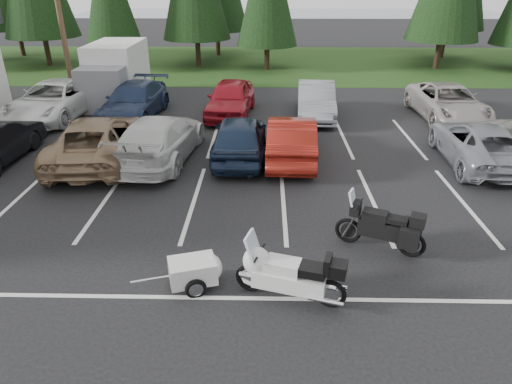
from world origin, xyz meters
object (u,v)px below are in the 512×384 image
object	(u,v)px
car_far_2	(230,98)
car_near_2	(98,139)
utility_pole	(58,7)
car_far_3	(316,101)
car_far_0	(55,100)
car_near_4	(240,137)
touring_motorcycle	(290,270)
car_far_4	(448,102)
car_far_1	(134,101)
adventure_motorcycle	(381,223)
car_near_5	(292,138)
car_near_6	(479,143)
box_truck	(113,74)
car_near_3	(160,138)
cargo_trailer	(193,273)

from	to	relation	value
car_far_2	car_near_2	bearing A→B (deg)	-121.26
utility_pole	car_far_3	xyz separation A→B (m)	(12.30, -2.06, -3.91)
car_far_0	car_far_2	bearing A→B (deg)	9.14
car_near_4	touring_motorcycle	bearing A→B (deg)	100.85
car_far_4	car_far_2	bearing A→B (deg)	176.49
car_far_1	adventure_motorcycle	bearing A→B (deg)	-46.30
touring_motorcycle	adventure_motorcycle	xyz separation A→B (m)	(2.30, 1.96, 0.02)
car_far_1	car_far_2	bearing A→B (deg)	10.70
car_far_1	utility_pole	bearing A→B (deg)	153.20
car_near_5	car_far_3	size ratio (longest dim) A/B	1.00
utility_pole	car_far_3	bearing A→B (deg)	-9.49
car_near_6	car_far_3	xyz separation A→B (m)	(-5.27, 5.62, 0.06)
car_near_5	car_far_0	size ratio (longest dim) A/B	0.80
box_truck	car_far_3	world-z (taller)	box_truck
car_near_4	car_far_2	world-z (taller)	car_far_2
car_far_1	box_truck	bearing A→B (deg)	127.17
car_near_4	car_far_3	world-z (taller)	car_near_4
car_near_5	touring_motorcycle	bearing A→B (deg)	89.60
car_far_3	touring_motorcycle	bearing A→B (deg)	-94.43
car_near_3	car_far_4	xyz separation A→B (m)	(12.28, 5.45, -0.05)
car_near_6	car_far_0	size ratio (longest dim) A/B	0.88
box_truck	car_far_0	world-z (taller)	box_truck
car_far_0	touring_motorcycle	bearing A→B (deg)	-45.92
car_far_2	touring_motorcycle	bearing A→B (deg)	-75.66
car_near_2	car_far_0	bearing A→B (deg)	-59.48
box_truck	car_far_0	xyz separation A→B (m)	(-1.93, -2.90, -0.62)
box_truck	car_far_2	distance (m)	6.74
car_far_1	car_far_2	world-z (taller)	car_far_2
car_near_2	car_far_0	world-z (taller)	car_far_0
car_near_5	car_far_1	distance (m)	8.74
car_near_4	car_far_0	size ratio (longest dim) A/B	0.79
car_near_5	car_far_4	size ratio (longest dim) A/B	0.87
adventure_motorcycle	car_far_3	bearing A→B (deg)	116.52
box_truck	cargo_trailer	bearing A→B (deg)	-67.73
car_near_2	car_far_2	world-z (taller)	car_far_2
cargo_trailer	car_near_4	bearing A→B (deg)	68.55
car_far_0	car_far_2	distance (m)	8.21
box_truck	car_far_1	bearing A→B (deg)	-57.76
box_truck	touring_motorcycle	xyz separation A→B (m)	(8.47, -15.98, -0.72)
cargo_trailer	car_far_0	bearing A→B (deg)	106.35
car_near_6	cargo_trailer	size ratio (longest dim) A/B	3.63
car_near_3	car_far_2	xyz separation A→B (m)	(2.15, 5.74, 0.01)
car_far_0	adventure_motorcycle	world-z (taller)	car_far_0
car_far_1	car_near_2	bearing A→B (deg)	-83.64
car_far_0	car_far_3	world-z (taller)	car_far_0
car_near_5	car_near_6	bearing A→B (deg)	-179.34
touring_motorcycle	car_near_3	bearing A→B (deg)	135.59
car_far_1	car_near_6	bearing A→B (deg)	-16.22
car_far_3	touring_motorcycle	distance (m)	13.55
box_truck	car_near_3	size ratio (longest dim) A/B	0.99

